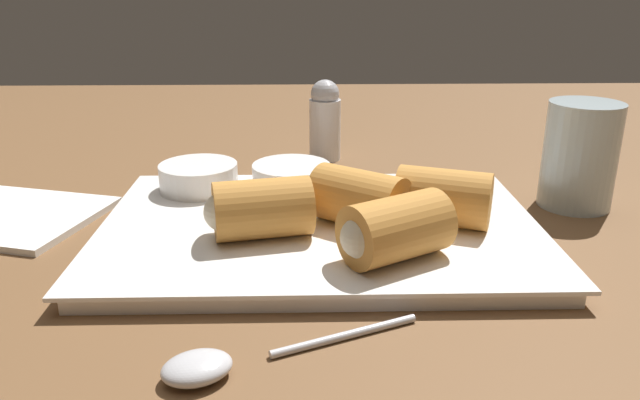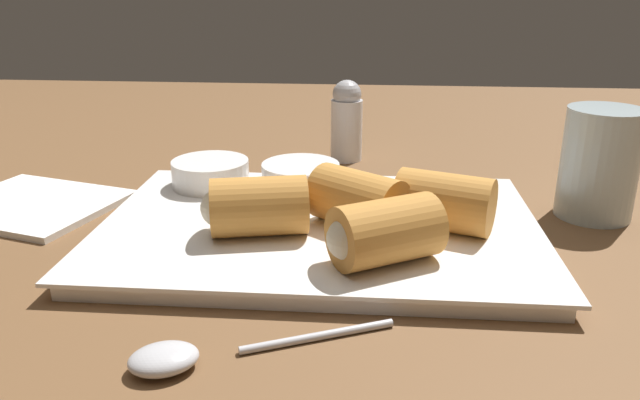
{
  "view_description": "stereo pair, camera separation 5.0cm",
  "coord_description": "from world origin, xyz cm",
  "px_view_note": "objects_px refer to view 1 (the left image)",
  "views": [
    {
      "loc": [
        -2.29,
        -49.47,
        22.48
      ],
      "look_at": [
        -1.13,
        -2.94,
        5.31
      ],
      "focal_mm": 35.0,
      "sensor_mm": 36.0,
      "label": 1
    },
    {
      "loc": [
        2.71,
        -49.32,
        22.48
      ],
      "look_at": [
        -1.13,
        -2.94,
        5.31
      ],
      "focal_mm": 35.0,
      "sensor_mm": 36.0,
      "label": 2
    }
  ],
  "objects_px": {
    "dipping_bowl_near": "(291,176)",
    "napkin": "(11,216)",
    "spoon": "(219,363)",
    "drinking_glass": "(580,155)",
    "salt_shaker": "(325,120)",
    "dipping_bowl_far": "(199,176)",
    "serving_plate": "(320,229)"
  },
  "relations": [
    {
      "from": "drinking_glass",
      "to": "napkin",
      "type": "bearing_deg",
      "value": -177.36
    },
    {
      "from": "spoon",
      "to": "salt_shaker",
      "type": "distance_m",
      "value": 0.41
    },
    {
      "from": "dipping_bowl_near",
      "to": "serving_plate",
      "type": "bearing_deg",
      "value": -72.52
    },
    {
      "from": "serving_plate",
      "to": "spoon",
      "type": "height_order",
      "value": "serving_plate"
    },
    {
      "from": "dipping_bowl_near",
      "to": "drinking_glass",
      "type": "xyz_separation_m",
      "value": [
        0.26,
        -0.01,
        0.02
      ]
    },
    {
      "from": "dipping_bowl_far",
      "to": "salt_shaker",
      "type": "relative_size",
      "value": 0.78
    },
    {
      "from": "dipping_bowl_near",
      "to": "spoon",
      "type": "height_order",
      "value": "dipping_bowl_near"
    },
    {
      "from": "serving_plate",
      "to": "drinking_glass",
      "type": "xyz_separation_m",
      "value": [
        0.24,
        0.07,
        0.04
      ]
    },
    {
      "from": "serving_plate",
      "to": "drinking_glass",
      "type": "height_order",
      "value": "drinking_glass"
    },
    {
      "from": "spoon",
      "to": "napkin",
      "type": "relative_size",
      "value": 0.88
    },
    {
      "from": "spoon",
      "to": "napkin",
      "type": "xyz_separation_m",
      "value": [
        -0.21,
        0.23,
        -0.0
      ]
    },
    {
      "from": "drinking_glass",
      "to": "dipping_bowl_far",
      "type": "bearing_deg",
      "value": 178.29
    },
    {
      "from": "napkin",
      "to": "dipping_bowl_near",
      "type": "bearing_deg",
      "value": 7.07
    },
    {
      "from": "dipping_bowl_near",
      "to": "napkin",
      "type": "relative_size",
      "value": 0.41
    },
    {
      "from": "dipping_bowl_near",
      "to": "salt_shaker",
      "type": "height_order",
      "value": "salt_shaker"
    },
    {
      "from": "serving_plate",
      "to": "napkin",
      "type": "height_order",
      "value": "serving_plate"
    },
    {
      "from": "dipping_bowl_near",
      "to": "napkin",
      "type": "height_order",
      "value": "dipping_bowl_near"
    },
    {
      "from": "drinking_glass",
      "to": "spoon",
      "type": "bearing_deg",
      "value": -139.81
    },
    {
      "from": "dipping_bowl_near",
      "to": "salt_shaker",
      "type": "xyz_separation_m",
      "value": [
        0.04,
        0.15,
        0.02
      ]
    },
    {
      "from": "drinking_glass",
      "to": "salt_shaker",
      "type": "bearing_deg",
      "value": 145.08
    },
    {
      "from": "serving_plate",
      "to": "napkin",
      "type": "bearing_deg",
      "value": 170.17
    },
    {
      "from": "serving_plate",
      "to": "spoon",
      "type": "bearing_deg",
      "value": -108.14
    },
    {
      "from": "napkin",
      "to": "salt_shaker",
      "type": "relative_size",
      "value": 1.89
    },
    {
      "from": "dipping_bowl_far",
      "to": "spoon",
      "type": "height_order",
      "value": "dipping_bowl_far"
    },
    {
      "from": "dipping_bowl_far",
      "to": "salt_shaker",
      "type": "bearing_deg",
      "value": 50.58
    },
    {
      "from": "serving_plate",
      "to": "dipping_bowl_far",
      "type": "height_order",
      "value": "dipping_bowl_far"
    },
    {
      "from": "serving_plate",
      "to": "dipping_bowl_far",
      "type": "relative_size",
      "value": 4.89
    },
    {
      "from": "spoon",
      "to": "dipping_bowl_far",
      "type": "bearing_deg",
      "value": 100.99
    },
    {
      "from": "napkin",
      "to": "salt_shaker",
      "type": "distance_m",
      "value": 0.34
    },
    {
      "from": "dipping_bowl_far",
      "to": "napkin",
      "type": "distance_m",
      "value": 0.17
    },
    {
      "from": "dipping_bowl_far",
      "to": "drinking_glass",
      "type": "distance_m",
      "value": 0.35
    },
    {
      "from": "dipping_bowl_far",
      "to": "drinking_glass",
      "type": "relative_size",
      "value": 0.74
    }
  ]
}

